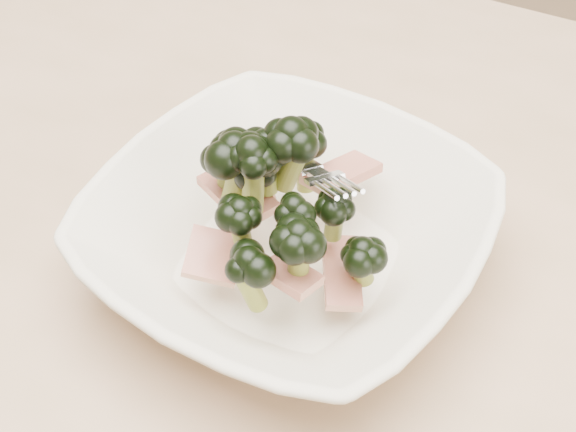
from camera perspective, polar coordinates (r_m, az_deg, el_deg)
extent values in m
cube|color=tan|center=(0.61, -5.76, -1.64)|extent=(1.20, 0.80, 0.04)
cylinder|color=tan|center=(1.34, -17.03, 5.29)|extent=(0.06, 0.06, 0.71)
imported|color=beige|center=(0.54, 0.00, -1.35)|extent=(0.28, 0.28, 0.06)
cylinder|color=olive|center=(0.50, -2.72, -5.12)|extent=(0.02, 0.02, 0.04)
ellipsoid|color=black|center=(0.48, -2.82, -3.25)|extent=(0.03, 0.03, 0.03)
cylinder|color=olive|center=(0.53, -1.55, 3.22)|extent=(0.02, 0.02, 0.03)
ellipsoid|color=black|center=(0.51, -1.59, 5.01)|extent=(0.04, 0.04, 0.03)
cylinder|color=olive|center=(0.53, -3.68, 2.22)|extent=(0.03, 0.02, 0.05)
ellipsoid|color=black|center=(0.51, -3.84, 4.77)|extent=(0.04, 0.04, 0.03)
cylinder|color=olive|center=(0.52, 0.23, 3.63)|extent=(0.03, 0.02, 0.04)
ellipsoid|color=black|center=(0.50, 0.23, 5.84)|extent=(0.04, 0.04, 0.03)
cylinder|color=olive|center=(0.57, 1.21, 3.75)|extent=(0.02, 0.02, 0.05)
ellipsoid|color=black|center=(0.55, 1.25, 5.78)|extent=(0.03, 0.03, 0.03)
cylinder|color=olive|center=(0.52, -2.50, 2.14)|extent=(0.02, 0.02, 0.05)
ellipsoid|color=black|center=(0.50, -2.60, 4.56)|extent=(0.04, 0.04, 0.03)
cylinder|color=olive|center=(0.54, -4.33, 2.50)|extent=(0.02, 0.02, 0.05)
ellipsoid|color=black|center=(0.53, -4.49, 4.70)|extent=(0.04, 0.04, 0.03)
cylinder|color=olive|center=(0.49, 0.75, -3.58)|extent=(0.01, 0.02, 0.05)
ellipsoid|color=black|center=(0.47, 0.78, -1.39)|extent=(0.03, 0.03, 0.03)
cylinder|color=olive|center=(0.50, -3.32, -1.34)|extent=(0.02, 0.02, 0.04)
ellipsoid|color=black|center=(0.49, -3.43, 0.41)|extent=(0.03, 0.03, 0.02)
cylinder|color=olive|center=(0.51, 3.31, -0.38)|extent=(0.01, 0.01, 0.03)
ellipsoid|color=black|center=(0.50, 3.40, 1.07)|extent=(0.03, 0.03, 0.02)
cylinder|color=olive|center=(0.53, -2.34, 2.18)|extent=(0.02, 0.02, 0.03)
ellipsoid|color=black|center=(0.52, -2.40, 3.71)|extent=(0.03, 0.03, 0.03)
cylinder|color=olive|center=(0.51, 5.19, -3.74)|extent=(0.02, 0.02, 0.03)
ellipsoid|color=black|center=(0.50, 5.32, -2.48)|extent=(0.03, 0.03, 0.02)
cylinder|color=olive|center=(0.50, 0.42, -0.91)|extent=(0.01, 0.01, 0.03)
ellipsoid|color=black|center=(0.48, 0.43, 0.63)|extent=(0.03, 0.03, 0.02)
cylinder|color=olive|center=(0.57, -3.96, 2.35)|extent=(0.02, 0.02, 0.04)
ellipsoid|color=black|center=(0.56, -4.06, 3.88)|extent=(0.03, 0.03, 0.02)
cube|color=maroon|center=(0.52, -5.31, -2.85)|extent=(0.04, 0.05, 0.02)
cube|color=maroon|center=(0.56, 3.82, 3.05)|extent=(0.05, 0.06, 0.02)
cube|color=maroon|center=(0.52, 3.83, -4.01)|extent=(0.05, 0.06, 0.01)
cube|color=maroon|center=(0.55, -2.82, 1.91)|extent=(0.04, 0.04, 0.01)
cube|color=maroon|center=(0.54, -3.57, 1.61)|extent=(0.06, 0.05, 0.01)
cube|color=maroon|center=(0.58, -0.11, 4.12)|extent=(0.03, 0.05, 0.02)
cube|color=maroon|center=(0.49, 0.17, -4.24)|extent=(0.04, 0.03, 0.01)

